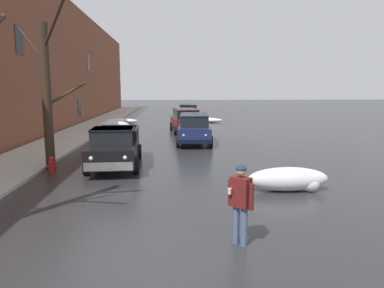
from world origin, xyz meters
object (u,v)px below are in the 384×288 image
Objects in this scene: suv_maroon_parked_kerbside_mid at (185,120)px; fire_hydrant at (52,165)px; suv_darkblue_parked_kerbside_close at (194,128)px; pedestrian_with_coffee at (240,198)px; bare_tree_second_along_sidewalk at (47,93)px; pickup_truck_black_approaching_near_lane at (115,147)px; suv_black_parked_far_down_block at (187,113)px.

suv_maroon_parked_kerbside_mid reaches higher than fire_hydrant.
pedestrian_with_coffee is (0.02, -14.42, 0.05)m from suv_darkblue_parked_kerbside_close.
bare_tree_second_along_sidewalk is 10.40m from pedestrian_with_coffee.
suv_darkblue_parked_kerbside_close is at bearing 90.07° from pedestrian_with_coffee.
pickup_truck_black_approaching_near_lane is at bearing -106.51° from suv_maroon_parked_kerbside_mid.
bare_tree_second_along_sidewalk reaches higher than suv_black_parked_far_down_block.
pickup_truck_black_approaching_near_lane is at bearing 115.56° from pedestrian_with_coffee.
bare_tree_second_along_sidewalk is 21.06m from suv_black_parked_far_down_block.
pickup_truck_black_approaching_near_lane is at bearing 5.18° from bare_tree_second_along_sidewalk.
suv_black_parked_far_down_block is at bearing 88.98° from suv_darkblue_parked_kerbside_close.
pickup_truck_black_approaching_near_lane is 12.53m from suv_maroon_parked_kerbside_mid.
bare_tree_second_along_sidewalk is 1.30× the size of pickup_truck_black_approaching_near_lane.
pedestrian_with_coffee is 9.24m from fire_hydrant.
pickup_truck_black_approaching_near_lane is 1.15× the size of suv_black_parked_far_down_block.
bare_tree_second_along_sidewalk is 13.90m from suv_maroon_parked_kerbside_mid.
fire_hydrant is at bearing -107.04° from suv_black_parked_far_down_block.
suv_darkblue_parked_kerbside_close is 5.67m from suv_maroon_parked_kerbside_mid.
suv_darkblue_parked_kerbside_close is 14.42m from pedestrian_with_coffee.
suv_maroon_parked_kerbside_mid is 14.49m from fire_hydrant.
suv_darkblue_parked_kerbside_close reaches higher than fire_hydrant.
bare_tree_second_along_sidewalk is 3.01m from fire_hydrant.
suv_maroon_parked_kerbside_mid is (6.19, 12.25, -2.20)m from bare_tree_second_along_sidewalk.
suv_maroon_parked_kerbside_mid is 20.09m from pedestrian_with_coffee.
pickup_truck_black_approaching_near_lane is at bearing -121.18° from suv_darkblue_parked_kerbside_close.
suv_black_parked_far_down_block is 2.60× the size of pedestrian_with_coffee.
suv_maroon_parked_kerbside_mid reaches higher than pedestrian_with_coffee.
pedestrian_with_coffee is at bearing -89.15° from suv_maroon_parked_kerbside_mid.
fire_hydrant is at bearing -113.90° from suv_maroon_parked_kerbside_mid.
suv_darkblue_parked_kerbside_close is 1.04× the size of suv_black_parked_far_down_block.
fire_hydrant is at bearing -71.62° from bare_tree_second_along_sidewalk.
pickup_truck_black_approaching_near_lane is 2.66m from fire_hydrant.
pickup_truck_black_approaching_near_lane is 2.99× the size of pedestrian_with_coffee.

